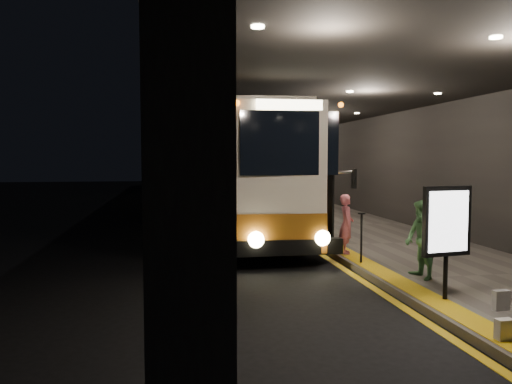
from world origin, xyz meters
TOP-DOWN VIEW (x-y plane):
  - ground at (0.00, 0.00)m, footprint 90.00×90.00m
  - lane_line_white at (-1.80, 5.00)m, footprint 0.12×50.00m
  - kerb_stripe_yellow at (2.35, 5.00)m, footprint 0.18×50.00m
  - sidewalk at (4.75, 5.00)m, footprint 4.50×50.00m
  - tactile_strip at (2.85, 5.00)m, footprint 0.50×50.00m
  - terminal_wall at (7.00, 5.00)m, footprint 0.10×50.00m
  - support_columns at (-1.50, 4.00)m, footprint 0.80×24.80m
  - canopy at (2.50, 5.00)m, footprint 9.00×50.00m
  - coach_main at (1.00, 4.66)m, footprint 3.46×12.81m
  - coach_second at (1.12, 16.15)m, footprint 2.71×12.47m
  - coach_third at (0.95, 30.02)m, footprint 2.90×11.52m
  - passenger_boarding at (2.80, -0.42)m, footprint 0.52×0.65m
  - passenger_waiting_green at (3.40, -3.26)m, footprint 0.54×0.82m
  - bag_polka at (3.63, -5.45)m, footprint 0.28×0.13m
  - bag_plain at (2.80, -6.68)m, footprint 0.24×0.15m
  - info_sign at (3.06, -4.74)m, footprint 0.95×0.25m
  - stanchion_post at (2.75, -1.58)m, footprint 0.05×0.05m

SIDE VIEW (x-z plane):
  - ground at x=0.00m, z-range 0.00..0.00m
  - lane_line_white at x=-1.80m, z-range 0.00..0.01m
  - kerb_stripe_yellow at x=2.35m, z-range 0.00..0.01m
  - sidewalk at x=4.75m, z-range 0.00..0.15m
  - tactile_strip at x=2.85m, z-range 0.15..0.16m
  - bag_plain at x=2.80m, z-range 0.15..0.45m
  - bag_polka at x=3.63m, z-range 0.15..0.48m
  - stanchion_post at x=2.75m, z-range 0.15..1.33m
  - passenger_boarding at x=2.80m, z-range 0.15..1.69m
  - passenger_waiting_green at x=3.40m, z-range 0.15..1.78m
  - info_sign at x=3.06m, z-range 0.50..2.50m
  - coach_third at x=0.95m, z-range -0.07..3.52m
  - coach_second at x=1.12m, z-range -0.08..3.84m
  - coach_main at x=1.00m, z-range -0.08..3.88m
  - support_columns at x=-1.50m, z-range 0.00..4.40m
  - terminal_wall at x=7.00m, z-range 0.00..6.00m
  - canopy at x=2.50m, z-range 4.40..4.80m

